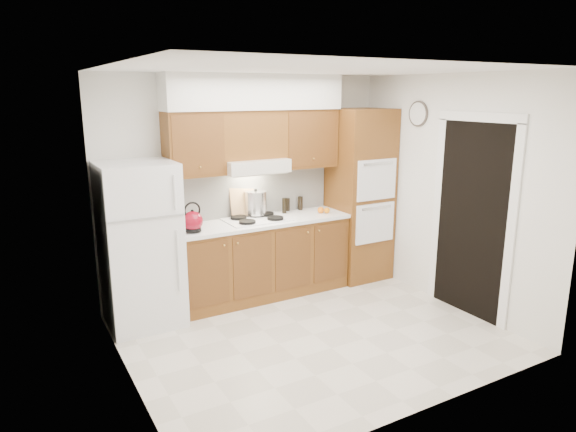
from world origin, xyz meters
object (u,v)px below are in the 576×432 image
object	(u,v)px
oven_cabinet	(359,195)
kettle	(193,221)
fridge	(140,245)
stock_pot	(256,203)

from	to	relation	value
oven_cabinet	kettle	bearing A→B (deg)	-177.41
fridge	stock_pot	xyz separation A→B (m)	(1.45, 0.24, 0.25)
oven_cabinet	fridge	bearing A→B (deg)	-179.30
fridge	oven_cabinet	world-z (taller)	oven_cabinet
kettle	stock_pot	world-z (taller)	stock_pot
fridge	stock_pot	size ratio (longest dim) A/B	6.32
stock_pot	oven_cabinet	bearing A→B (deg)	-8.30
fridge	kettle	size ratio (longest dim) A/B	7.84
fridge	kettle	world-z (taller)	fridge
kettle	stock_pot	xyz separation A→B (m)	(0.90, 0.31, 0.05)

